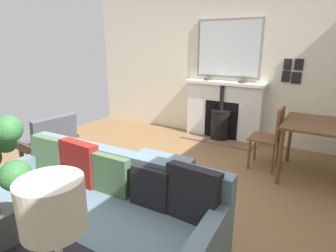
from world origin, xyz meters
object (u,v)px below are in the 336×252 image
(mantel_bowl_far, at_px, (243,82))
(armchair_accent, at_px, (50,140))
(sofa, at_px, (96,213))
(ottoman, at_px, (157,174))
(dining_table, at_px, (318,131))
(fireplace, at_px, (223,114))
(dining_chair_near_fireplace, at_px, (272,134))
(table_lamp_far_end, at_px, (53,208))
(mantel_bowl_near, at_px, (207,79))

(mantel_bowl_far, relative_size, armchair_accent, 0.19)
(sofa, bearing_deg, ottoman, -175.69)
(ottoman, bearing_deg, armchair_accent, -81.61)
(dining_table, bearing_deg, armchair_accent, -62.80)
(fireplace, height_order, dining_chair_near_fireplace, fireplace)
(armchair_accent, bearing_deg, sofa, 63.72)
(armchair_accent, bearing_deg, dining_table, 117.20)
(sofa, xyz_separation_m, table_lamp_far_end, (0.82, 0.65, 0.74))
(fireplace, relative_size, ottoman, 1.92)
(sofa, height_order, table_lamp_far_end, table_lamp_far_end)
(sofa, distance_m, dining_chair_near_fireplace, 2.57)
(fireplace, xyz_separation_m, armchair_accent, (2.48, -1.53, -0.02))
(ottoman, bearing_deg, mantel_bowl_far, 172.80)
(mantel_bowl_far, bearing_deg, dining_chair_near_fireplace, 38.08)
(mantel_bowl_near, distance_m, table_lamp_far_end, 4.26)
(dining_table, bearing_deg, fireplace, -119.67)
(table_lamp_far_end, distance_m, dining_chair_near_fireplace, 3.28)
(dining_table, bearing_deg, table_lamp_far_end, -13.91)
(mantel_bowl_far, xyz_separation_m, dining_chair_near_fireplace, (0.91, 0.71, -0.55))
(dining_table, xyz_separation_m, dining_chair_near_fireplace, (0.00, -0.53, -0.12))
(mantel_bowl_near, bearing_deg, table_lamp_far_end, 14.89)
(mantel_bowl_near, height_order, dining_table, mantel_bowl_near)
(mantel_bowl_far, height_order, dining_chair_near_fireplace, mantel_bowl_far)
(fireplace, height_order, mantel_bowl_far, mantel_bowl_far)
(sofa, bearing_deg, dining_chair_near_fireplace, 159.06)
(armchair_accent, bearing_deg, table_lamp_far_end, 54.71)
(ottoman, bearing_deg, mantel_bowl_near, -170.91)
(sofa, xyz_separation_m, dining_table, (-2.40, 1.45, 0.28))
(mantel_bowl_far, relative_size, dining_chair_near_fireplace, 0.17)
(dining_chair_near_fireplace, bearing_deg, dining_table, 90.21)
(armchair_accent, height_order, table_lamp_far_end, table_lamp_far_end)
(sofa, height_order, dining_table, sofa)
(dining_chair_near_fireplace, bearing_deg, ottoman, -36.28)
(mantel_bowl_near, relative_size, mantel_bowl_far, 0.83)
(table_lamp_far_end, relative_size, dining_table, 0.52)
(fireplace, xyz_separation_m, mantel_bowl_far, (-0.02, 0.32, 0.60))
(dining_table, bearing_deg, mantel_bowl_near, -115.55)
(mantel_bowl_far, bearing_deg, armchair_accent, -36.56)
(sofa, relative_size, dining_chair_near_fireplace, 2.38)
(mantel_bowl_far, xyz_separation_m, ottoman, (2.26, -0.29, -0.83))
(armchair_accent, bearing_deg, fireplace, 148.27)
(mantel_bowl_far, distance_m, table_lamp_far_end, 4.15)
(armchair_accent, bearing_deg, mantel_bowl_far, 143.44)
(dining_table, bearing_deg, ottoman, -48.37)
(mantel_bowl_far, relative_size, dining_table, 0.17)
(mantel_bowl_far, height_order, sofa, mantel_bowl_far)
(table_lamp_far_end, bearing_deg, fireplace, -169.45)
(table_lamp_far_end, xyz_separation_m, dining_chair_near_fireplace, (-3.21, 0.26, -0.58))
(mantel_bowl_far, relative_size, table_lamp_far_end, 0.32)
(sofa, bearing_deg, dining_table, 148.85)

